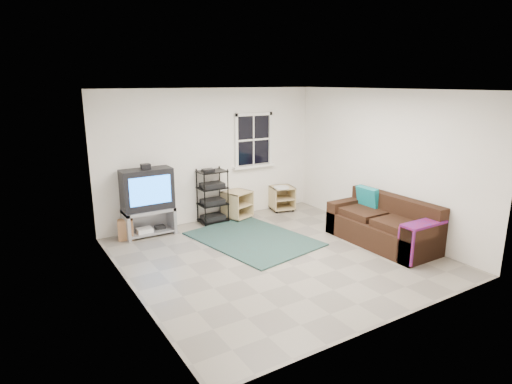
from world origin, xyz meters
TOP-DOWN VIEW (x-y plane):
  - room at (0.95, 2.27)m, footprint 4.60×4.62m
  - tv_unit at (-1.41, 2.05)m, footprint 0.90×0.45m
  - av_rack at (-0.11, 2.08)m, footprint 0.54×0.39m
  - side_table_left at (0.41, 2.08)m, footprint 0.61×0.61m
  - side_table_right at (1.53, 2.07)m, footprint 0.57×0.57m
  - sofa at (1.88, -0.49)m, footprint 0.85×1.93m
  - shag_rug at (0.06, 0.84)m, footprint 1.93×2.40m
  - paper_bag at (-1.85, 2.02)m, footprint 0.29×0.23m

SIDE VIEW (x-z plane):
  - shag_rug at x=0.06m, z-range 0.00..0.03m
  - paper_bag at x=-1.85m, z-range 0.00..0.37m
  - side_table_right at x=1.53m, z-range 0.03..0.58m
  - side_table_left at x=0.41m, z-range 0.02..0.59m
  - sofa at x=1.88m, z-range -0.13..0.75m
  - av_rack at x=-0.11m, z-range -0.07..1.01m
  - tv_unit at x=-1.41m, z-range 0.06..1.38m
  - room at x=0.95m, z-range -0.82..3.78m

